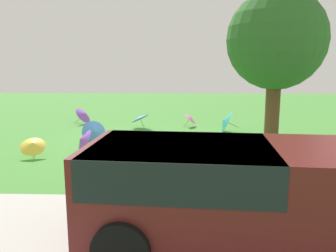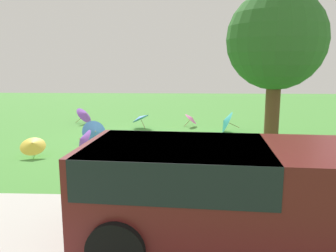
{
  "view_description": "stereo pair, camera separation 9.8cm",
  "coord_description": "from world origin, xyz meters",
  "px_view_note": "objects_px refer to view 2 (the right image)",
  "views": [
    {
      "loc": [
        -1.14,
        11.49,
        2.68
      ],
      "look_at": [
        -0.75,
        0.16,
        0.6
      ],
      "focal_mm": 36.21,
      "sensor_mm": 36.0,
      "label": 1
    },
    {
      "loc": [
        -1.23,
        11.49,
        2.68
      ],
      "look_at": [
        -0.75,
        0.16,
        0.6
      ],
      "focal_mm": 36.21,
      "sensor_mm": 36.0,
      "label": 2
    }
  ],
  "objects_px": {
    "shade_tree": "(276,41)",
    "parasol_pink_1": "(191,118)",
    "parasol_purple_1": "(82,140)",
    "parasol_purple_0": "(85,114)",
    "parasol_blue_1": "(140,118)",
    "park_bench": "(310,159)",
    "parasol_blue_0": "(95,132)",
    "parasol_yellow_0": "(33,145)",
    "van_dark": "(229,187)",
    "parasol_teal_0": "(225,121)"
  },
  "relations": [
    {
      "from": "park_bench",
      "to": "parasol_purple_0",
      "type": "bearing_deg",
      "value": -43.88
    },
    {
      "from": "parasol_blue_0",
      "to": "parasol_purple_1",
      "type": "xyz_separation_m",
      "value": [
        0.12,
        1.06,
        -0.04
      ]
    },
    {
      "from": "parasol_blue_1",
      "to": "parasol_pink_1",
      "type": "xyz_separation_m",
      "value": [
        -2.18,
        -0.45,
        -0.09
      ]
    },
    {
      "from": "shade_tree",
      "to": "parasol_yellow_0",
      "type": "distance_m",
      "value": 7.71
    },
    {
      "from": "van_dark",
      "to": "shade_tree",
      "type": "height_order",
      "value": "shade_tree"
    },
    {
      "from": "parasol_purple_1",
      "to": "parasol_pink_1",
      "type": "bearing_deg",
      "value": -128.32
    },
    {
      "from": "parasol_yellow_0",
      "to": "parasol_blue_1",
      "type": "bearing_deg",
      "value": -118.43
    },
    {
      "from": "van_dark",
      "to": "parasol_blue_0",
      "type": "relative_size",
      "value": 4.96
    },
    {
      "from": "park_bench",
      "to": "parasol_yellow_0",
      "type": "height_order",
      "value": "park_bench"
    },
    {
      "from": "shade_tree",
      "to": "parasol_purple_1",
      "type": "distance_m",
      "value": 6.54
    },
    {
      "from": "parasol_yellow_0",
      "to": "parasol_purple_1",
      "type": "bearing_deg",
      "value": -149.43
    },
    {
      "from": "parasol_blue_1",
      "to": "parasol_yellow_0",
      "type": "bearing_deg",
      "value": 61.57
    },
    {
      "from": "park_bench",
      "to": "shade_tree",
      "type": "distance_m",
      "value": 3.78
    },
    {
      "from": "shade_tree",
      "to": "parasol_blue_0",
      "type": "relative_size",
      "value": 5.08
    },
    {
      "from": "parasol_yellow_0",
      "to": "park_bench",
      "type": "bearing_deg",
      "value": 168.83
    },
    {
      "from": "parasol_yellow_0",
      "to": "shade_tree",
      "type": "bearing_deg",
      "value": -172.15
    },
    {
      "from": "parasol_blue_1",
      "to": "parasol_purple_1",
      "type": "relative_size",
      "value": 1.07
    },
    {
      "from": "parasol_blue_0",
      "to": "van_dark",
      "type": "bearing_deg",
      "value": 119.63
    },
    {
      "from": "parasol_yellow_0",
      "to": "parasol_pink_1",
      "type": "distance_m",
      "value": 6.98
    },
    {
      "from": "shade_tree",
      "to": "parasol_blue_0",
      "type": "distance_m",
      "value": 6.46
    },
    {
      "from": "parasol_yellow_0",
      "to": "parasol_purple_1",
      "type": "relative_size",
      "value": 0.96
    },
    {
      "from": "parasol_blue_0",
      "to": "parasol_purple_0",
      "type": "xyz_separation_m",
      "value": [
        1.47,
        -3.95,
        0.01
      ]
    },
    {
      "from": "parasol_teal_0",
      "to": "parasol_yellow_0",
      "type": "bearing_deg",
      "value": 33.21
    },
    {
      "from": "parasol_purple_0",
      "to": "parasol_purple_1",
      "type": "relative_size",
      "value": 1.04
    },
    {
      "from": "shade_tree",
      "to": "park_bench",
      "type": "bearing_deg",
      "value": 97.4
    },
    {
      "from": "parasol_teal_0",
      "to": "parasol_blue_1",
      "type": "relative_size",
      "value": 0.96
    },
    {
      "from": "parasol_purple_0",
      "to": "parasol_purple_1",
      "type": "distance_m",
      "value": 5.2
    },
    {
      "from": "parasol_purple_0",
      "to": "shade_tree",
      "type": "bearing_deg",
      "value": 146.36
    },
    {
      "from": "van_dark",
      "to": "parasol_purple_0",
      "type": "distance_m",
      "value": 11.6
    },
    {
      "from": "shade_tree",
      "to": "parasol_pink_1",
      "type": "height_order",
      "value": "shade_tree"
    },
    {
      "from": "van_dark",
      "to": "parasol_teal_0",
      "type": "xyz_separation_m",
      "value": [
        -1.02,
        -8.6,
        -0.46
      ]
    },
    {
      "from": "shade_tree",
      "to": "parasol_teal_0",
      "type": "bearing_deg",
      "value": -71.06
    },
    {
      "from": "van_dark",
      "to": "parasol_teal_0",
      "type": "distance_m",
      "value": 8.67
    },
    {
      "from": "parasol_blue_0",
      "to": "parasol_pink_1",
      "type": "distance_m",
      "value": 4.75
    },
    {
      "from": "parasol_blue_1",
      "to": "parasol_pink_1",
      "type": "bearing_deg",
      "value": -168.4
    },
    {
      "from": "van_dark",
      "to": "park_bench",
      "type": "xyz_separation_m",
      "value": [
        -2.36,
        -3.19,
        -0.45
      ]
    },
    {
      "from": "park_bench",
      "to": "parasol_purple_1",
      "type": "height_order",
      "value": "park_bench"
    },
    {
      "from": "parasol_purple_1",
      "to": "parasol_blue_1",
      "type": "bearing_deg",
      "value": -108.24
    },
    {
      "from": "parasol_pink_1",
      "to": "parasol_purple_1",
      "type": "bearing_deg",
      "value": 51.68
    },
    {
      "from": "parasol_yellow_0",
      "to": "parasol_pink_1",
      "type": "bearing_deg",
      "value": -132.56
    },
    {
      "from": "park_bench",
      "to": "parasol_pink_1",
      "type": "distance_m",
      "value": 7.11
    },
    {
      "from": "parasol_blue_1",
      "to": "parasol_purple_1",
      "type": "xyz_separation_m",
      "value": [
        1.31,
        3.97,
        -0.09
      ]
    },
    {
      "from": "parasol_teal_0",
      "to": "parasol_purple_1",
      "type": "height_order",
      "value": "parasol_teal_0"
    },
    {
      "from": "parasol_yellow_0",
      "to": "parasol_blue_1",
      "type": "height_order",
      "value": "parasol_blue_1"
    },
    {
      "from": "parasol_blue_1",
      "to": "shade_tree",
      "type": "bearing_deg",
      "value": 140.5
    },
    {
      "from": "parasol_teal_0",
      "to": "parasol_blue_1",
      "type": "xyz_separation_m",
      "value": [
        3.49,
        -0.74,
        0.01
      ]
    },
    {
      "from": "park_bench",
      "to": "parasol_yellow_0",
      "type": "bearing_deg",
      "value": -11.17
    },
    {
      "from": "parasol_yellow_0",
      "to": "parasol_teal_0",
      "type": "distance_m",
      "value": 7.21
    },
    {
      "from": "park_bench",
      "to": "parasol_teal_0",
      "type": "height_order",
      "value": "park_bench"
    },
    {
      "from": "van_dark",
      "to": "parasol_pink_1",
      "type": "distance_m",
      "value": 9.81
    }
  ]
}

